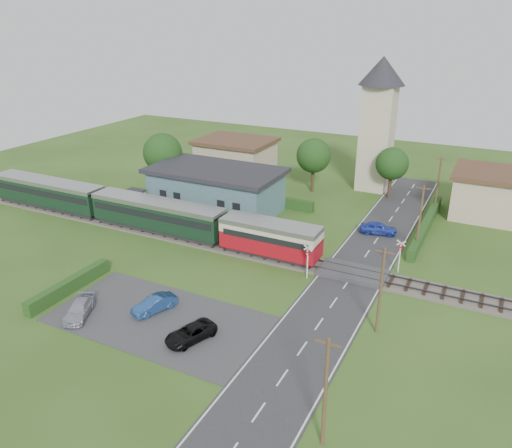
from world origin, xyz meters
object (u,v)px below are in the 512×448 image
at_px(station_building, 216,189).
at_px(car_park_blue, 154,304).
at_px(car_park_dark, 191,333).
at_px(train, 135,210).
at_px(house_east, 491,193).
at_px(church_tower, 379,115).
at_px(car_on_road, 378,228).
at_px(pedestrian_near, 238,226).
at_px(crossing_signal_near, 308,257).
at_px(crossing_signal_far, 400,252).
at_px(house_west, 236,157).
at_px(pedestrian_far, 154,208).
at_px(car_park_silver, 79,309).
at_px(equipment_hut, 134,201).

relative_size(station_building, car_park_blue, 4.30).
bearing_deg(car_park_blue, car_park_dark, -1.11).
height_order(train, house_east, house_east).
bearing_deg(car_park_blue, church_tower, 100.50).
relative_size(car_on_road, pedestrian_near, 2.32).
relative_size(car_park_dark, pedestrian_near, 2.33).
xyz_separation_m(crossing_signal_near, car_park_dark, (-4.10, -12.81, -1.51)).
bearing_deg(crossing_signal_far, house_west, 144.23).
relative_size(church_tower, crossing_signal_far, 5.37).
bearing_deg(pedestrian_far, church_tower, -48.03).
bearing_deg(crossing_signal_near, car_park_silver, -134.31).
relative_size(house_west, pedestrian_far, 6.36).
bearing_deg(car_park_blue, house_east, 78.76).
xyz_separation_m(station_building, car_park_silver, (2.64, -25.49, -2.04)).
xyz_separation_m(equipment_hut, car_park_blue, (15.53, -16.45, -1.05)).
distance_m(church_tower, car_park_silver, 45.28).
relative_size(car_park_silver, pedestrian_far, 2.33).
height_order(crossing_signal_near, car_park_dark, crossing_signal_near).
bearing_deg(pedestrian_far, crossing_signal_far, -98.26).
distance_m(station_building, house_east, 32.70).
bearing_deg(church_tower, pedestrian_far, -131.52).
xyz_separation_m(car_on_road, pedestrian_far, (-24.83, -7.20, 0.58)).
bearing_deg(car_on_road, car_park_blue, 141.34).
xyz_separation_m(train, crossing_signal_near, (21.61, -2.41, -0.04)).
distance_m(house_east, car_park_silver, 47.28).
bearing_deg(car_park_dark, pedestrian_far, 153.60).
xyz_separation_m(car_park_blue, car_park_dark, (4.76, -1.96, -0.06)).
bearing_deg(car_on_road, car_park_silver, 136.18).
xyz_separation_m(equipment_hut, crossing_signal_near, (24.40, -5.61, 0.39)).
height_order(station_building, crossing_signal_near, station_building).
distance_m(crossing_signal_near, pedestrian_near, 11.30).
relative_size(church_tower, house_east, 2.00).
height_order(crossing_signal_near, crossing_signal_far, same).
height_order(crossing_signal_far, pedestrian_far, crossing_signal_far).
height_order(car_park_blue, pedestrian_far, pedestrian_far).
distance_m(car_park_silver, car_park_dark, 9.74).
distance_m(house_west, pedestrian_far, 19.79).
distance_m(crossing_signal_far, car_park_dark, 20.98).
distance_m(station_building, church_tower, 23.89).
bearing_deg(house_east, train, -148.01).
distance_m(train, crossing_signal_far, 28.91).
xyz_separation_m(train, house_east, (35.21, 22.00, 0.62)).
height_order(house_west, crossing_signal_far, house_west).
bearing_deg(house_east, car_park_blue, -122.51).
height_order(church_tower, crossing_signal_far, church_tower).
relative_size(car_on_road, car_park_dark, 0.99).
xyz_separation_m(crossing_signal_near, car_park_silver, (-13.76, -14.09, -1.49)).
bearing_deg(crossing_signal_far, station_building, 164.37).
distance_m(equipment_hut, train, 4.26).
bearing_deg(car_park_blue, pedestrian_far, 148.72).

